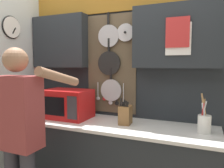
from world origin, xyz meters
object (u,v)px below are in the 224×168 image
microwave (67,104)px  person (19,127)px  knife_block (125,115)px  utensil_crock (204,123)px

microwave → person: (-0.00, -0.69, -0.09)m
microwave → knife_block: size_ratio=1.95×
knife_block → utensil_crock: size_ratio=0.77×
utensil_crock → person: (-1.42, -0.69, -0.02)m
utensil_crock → person: bearing=-154.0°
microwave → knife_block: 0.70m
microwave → utensil_crock: (1.42, 0.00, -0.07)m
microwave → person: 0.70m
utensil_crock → microwave: bearing=-179.9°
knife_block → utensil_crock: (0.73, 0.00, -0.00)m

